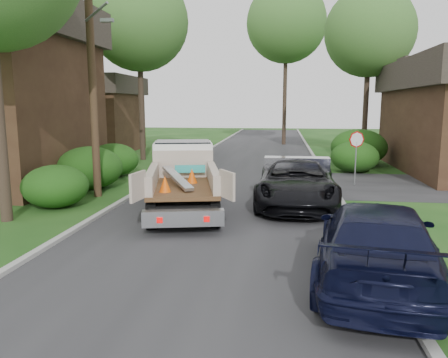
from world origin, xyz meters
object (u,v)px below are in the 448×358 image
Objects in this scene: tree_left_back at (7,11)px; house_left_far at (89,113)px; stop_sign at (356,147)px; utility_pole at (92,65)px; black_pickup at (297,182)px; tree_right_far at (370,32)px; tree_center_far at (286,23)px; flatbed_truck at (183,173)px; navy_suv at (376,243)px; tree_left_far at (139,21)px.

house_left_far is at bearing 86.82° from tree_left_back.
stop_sign is at bearing -11.77° from tree_left_back.
utility_pole is 1.65× the size of black_pickup.
tree_right_far is (12.98, 15.02, 3.31)m from utility_pole.
tree_center_far is (7.48, 25.02, 5.81)m from utility_pole.
navy_suv is at bearing -61.36° from flatbed_truck.
flatbed_truck is (5.83, -13.29, -7.73)m from tree_left_far.
tree_center_far is at bearing 69.35° from flatbed_truck.
tree_center_far is at bearing 46.74° from tree_left_back.
house_left_far is 0.66× the size of tree_right_far.
black_pickup is (0.40, -25.50, -10.13)m from tree_center_far.
tree_left_far is 7.63m from tree_left_back.
tree_left_back is 2.09× the size of navy_suv.
utility_pole is at bearing -64.77° from house_left_far.
tree_center_far reaches higher than tree_left_back.
house_left_far is 1.24× the size of black_pickup.
tree_center_far is 2.40× the size of black_pickup.
tree_left_far is 1.90× the size of flatbed_truck.
utility_pole is at bearing -106.65° from tree_center_far.
tree_center_far is 2.54× the size of navy_suv.
black_pickup is (-5.10, -15.50, -7.63)m from tree_right_far.
tree_left_far is 1.06× the size of tree_right_far.
tree_left_far reaches higher than stop_sign.
tree_left_back is (-8.52, 8.02, 3.80)m from utility_pole.
utility_pole is (-10.68, -4.02, 3.40)m from stop_sign.
black_pickup is (7.88, -0.48, -4.33)m from utility_pole.
flatbed_truck is at bearing -119.37° from tree_right_far.
tree_left_back is 20.18m from black_pickup.
tree_right_far is 22.62m from tree_left_back.
black_pickup is (15.90, -17.50, -2.21)m from house_left_far.
stop_sign is at bearing 59.55° from black_pickup.
tree_right_far is at bearing -5.44° from house_left_far.
stop_sign is 0.39× the size of flatbed_truck.
utility_pole is at bearing 177.94° from black_pickup.
flatbed_truck is at bearing -57.10° from house_left_far.
stop_sign reaches higher than black_pickup.
tree_right_far is at bearing 18.03° from tree_left_back.
stop_sign is at bearing -101.81° from tree_right_far.
utility_pole is 5.62m from flatbed_truck.
navy_suv is at bearing -54.77° from house_left_far.
stop_sign is 0.25× the size of utility_pole.
tree_center_far reaches higher than tree_right_far.
tree_left_far reaches higher than navy_suv.
tree_left_back is 24.97m from navy_suv.
tree_left_back is 1.97× the size of black_pickup.
tree_right_far is 20.04m from flatbed_truck.
flatbed_truck is (11.83, -18.29, -1.80)m from house_left_far.
tree_left_far is 17.90m from black_pickup.
house_left_far is 19.16m from tree_center_far.
tree_left_back reaches higher than black_pickup.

